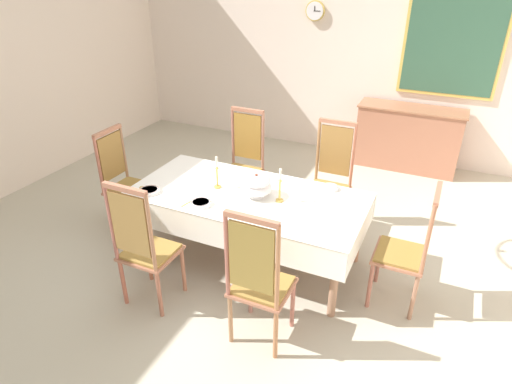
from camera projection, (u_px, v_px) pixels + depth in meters
name	position (u px, v px, depth m)	size (l,w,h in m)	color
ground	(245.00, 264.00, 4.42)	(6.85, 6.66, 0.04)	#B9B29D
back_wall	(347.00, 33.00, 6.27)	(6.85, 0.08, 3.54)	silver
dining_table	(248.00, 201.00, 4.16)	(2.19, 1.05, 0.74)	#A65F59
tablecloth	(248.00, 200.00, 4.15)	(2.21, 1.07, 0.29)	white
chair_south_a	(144.00, 245.00, 3.63)	(0.44, 0.42, 1.21)	#A96046
chair_north_a	(243.00, 162.00, 5.12)	(0.44, 0.42, 1.22)	#A16952
chair_south_b	(259.00, 279.00, 3.23)	(0.44, 0.42, 1.22)	#9D645A
chair_north_b	(330.00, 178.00, 4.73)	(0.44, 0.42, 1.23)	#9E604F
chair_head_west	(124.00, 180.00, 4.75)	(0.42, 0.44, 1.14)	#A76245
chair_head_east	(410.00, 247.00, 3.64)	(0.42, 0.44, 1.14)	#A86352
soup_tureen	(256.00, 185.00, 4.03)	(0.29, 0.29, 0.23)	white
candlestick_west	(217.00, 176.00, 4.18)	(0.07, 0.07, 0.32)	gold
candlestick_east	(280.00, 189.00, 3.94)	(0.07, 0.07, 0.33)	gold
bowl_near_left	(201.00, 203.00, 3.93)	(0.18, 0.18, 0.04)	white
bowl_near_right	(149.00, 191.00, 4.14)	(0.19, 0.19, 0.04)	white
bowl_far_left	(330.00, 187.00, 4.20)	(0.15, 0.15, 0.04)	white
spoon_primary	(192.00, 201.00, 4.00)	(0.05, 0.18, 0.01)	gold
spoon_secondary	(140.00, 188.00, 4.21)	(0.04, 0.18, 0.01)	gold
sideboard	(408.00, 138.00, 6.23)	(1.44, 0.48, 0.90)	#A7694F
mounted_clock	(315.00, 11.00, 6.26)	(0.28, 0.06, 0.28)	#D1B251
framed_painting	(453.00, 44.00, 5.71)	(1.25, 0.05, 1.38)	#D1B251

